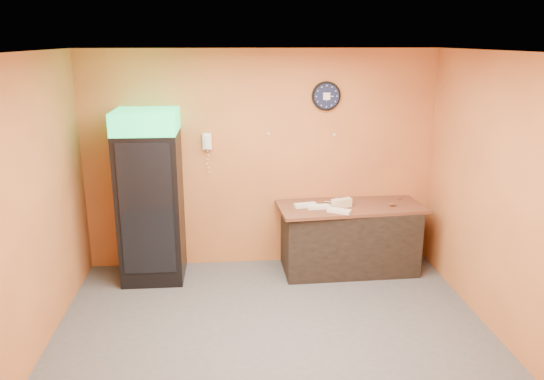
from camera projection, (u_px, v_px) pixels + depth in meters
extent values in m
plane|color=#47474C|center=(275.00, 341.00, 5.29)|extent=(4.50, 4.50, 0.00)
cube|color=#D47C3C|center=(261.00, 160.00, 6.82)|extent=(4.50, 0.02, 2.80)
cube|color=#D47C3C|center=(24.00, 215.00, 4.72)|extent=(0.02, 4.00, 2.80)
cube|color=#D47C3C|center=(508.00, 202.00, 5.09)|extent=(0.02, 4.00, 2.80)
cube|color=white|center=(276.00, 52.00, 4.52)|extent=(4.50, 4.00, 0.02)
cube|color=black|center=(151.00, 207.00, 6.50)|extent=(0.74, 0.74, 1.84)
cube|color=#18CD5F|center=(146.00, 121.00, 6.21)|extent=(0.74, 0.74, 0.26)
cube|color=black|center=(147.00, 210.00, 6.12)|extent=(0.61, 0.02, 1.58)
cube|color=black|center=(349.00, 239.00, 6.83)|extent=(1.70, 0.79, 0.84)
cylinder|color=black|center=(326.00, 96.00, 6.64)|extent=(0.36, 0.05, 0.36)
cylinder|color=#0F1433|center=(327.00, 96.00, 6.61)|extent=(0.31, 0.01, 0.31)
cube|color=white|center=(327.00, 96.00, 6.61)|extent=(0.09, 0.00, 0.09)
cube|color=white|center=(207.00, 141.00, 6.65)|extent=(0.11, 0.06, 0.20)
cube|color=white|center=(207.00, 142.00, 6.60)|extent=(0.05, 0.04, 0.16)
cube|color=brown|center=(350.00, 207.00, 6.71)|extent=(1.88, 0.92, 0.04)
cube|color=#F3E4BD|center=(342.00, 205.00, 6.61)|extent=(0.27, 0.17, 0.05)
cube|color=#F3E4BD|center=(342.00, 201.00, 6.60)|extent=(0.27, 0.17, 0.05)
cube|color=silver|center=(319.00, 207.00, 6.57)|extent=(0.29, 0.13, 0.04)
cube|color=silver|center=(339.00, 211.00, 6.42)|extent=(0.30, 0.24, 0.04)
cube|color=silver|center=(306.00, 205.00, 6.64)|extent=(0.30, 0.16, 0.04)
cylinder|color=silver|center=(337.00, 200.00, 6.81)|extent=(0.06, 0.06, 0.06)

